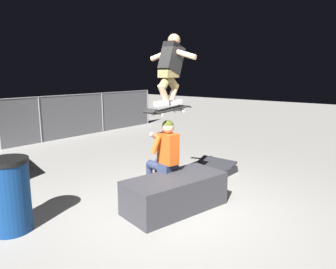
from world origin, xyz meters
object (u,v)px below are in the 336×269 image
at_px(kicker_ramp, 209,170).
at_px(skater_airborne, 171,66).
at_px(person_sitting_on_ledge, 164,155).
at_px(ledge_box_main, 175,193).
at_px(skateboard, 169,110).
at_px(trash_bin, 9,195).

bearing_deg(kicker_ramp, skater_airborne, -173.02).
bearing_deg(skater_airborne, kicker_ramp, 6.98).
relative_size(person_sitting_on_ledge, kicker_ramp, 1.47).
xyz_separation_m(ledge_box_main, skater_airborne, (0.33, 0.35, 1.93)).
bearing_deg(kicker_ramp, skateboard, -173.24).
xyz_separation_m(skater_airborne, trash_bin, (-2.26, 0.93, -1.69)).
xyz_separation_m(person_sitting_on_ledge, kicker_ramp, (1.69, 0.15, -0.71)).
relative_size(ledge_box_main, trash_bin, 1.60).
xyz_separation_m(person_sitting_on_ledge, trash_bin, (-2.13, 0.89, -0.26)).
bearing_deg(person_sitting_on_ledge, skateboard, -35.30).
relative_size(skateboard, skater_airborne, 0.91).
xyz_separation_m(skateboard, skater_airborne, (0.06, 0.00, 0.69)).
bearing_deg(skateboard, trash_bin, 156.96).
relative_size(ledge_box_main, kicker_ramp, 1.73).
bearing_deg(skater_airborne, person_sitting_on_ledge, 159.40).
height_order(ledge_box_main, kicker_ramp, ledge_box_main).
bearing_deg(trash_bin, skateboard, -23.04).
distance_m(person_sitting_on_ledge, skater_airborne, 1.44).
height_order(skater_airborne, trash_bin, skater_airborne).
relative_size(skater_airborne, kicker_ramp, 1.21).
distance_m(person_sitting_on_ledge, trash_bin, 2.32).
xyz_separation_m(skateboard, trash_bin, (-2.20, 0.93, -1.01)).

